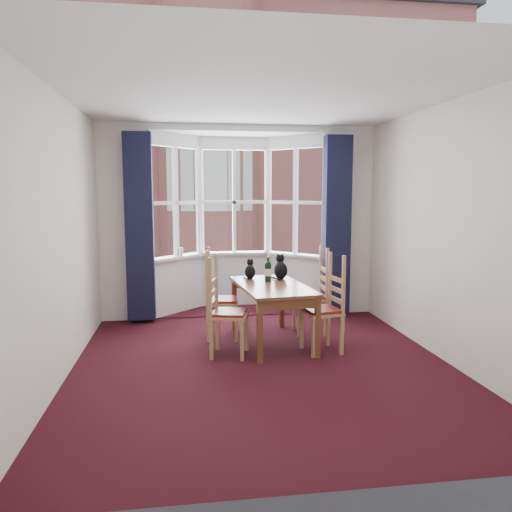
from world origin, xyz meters
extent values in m
plane|color=black|center=(0.00, 0.00, 0.00)|extent=(4.50, 4.50, 0.00)
plane|color=white|center=(0.00, 0.00, 2.80)|extent=(4.50, 4.50, 0.00)
plane|color=silver|center=(-2.00, 0.00, 1.40)|extent=(0.00, 4.50, 4.50)
plane|color=silver|center=(2.00, 0.00, 1.40)|extent=(0.00, 4.50, 4.50)
plane|color=silver|center=(0.00, -2.25, 1.40)|extent=(4.00, 0.00, 4.00)
cube|color=silver|center=(-1.65, 2.25, 1.40)|extent=(0.70, 0.12, 2.80)
cube|color=silver|center=(1.65, 2.25, 1.40)|extent=(0.70, 0.12, 2.80)
cube|color=#161833|center=(-1.42, 2.07, 1.35)|extent=(0.38, 0.22, 2.60)
cube|color=#161833|center=(1.42, 2.07, 1.35)|extent=(0.38, 0.22, 2.60)
cube|color=brown|center=(0.24, 0.83, 0.70)|extent=(0.91, 1.50, 0.04)
cube|color=brown|center=(-0.02, 0.14, 0.34)|extent=(0.07, 0.07, 0.68)
cube|color=brown|center=(-0.16, 1.46, 0.34)|extent=(0.07, 0.07, 0.68)
cube|color=brown|center=(0.64, 0.21, 0.34)|extent=(0.07, 0.07, 0.68)
cube|color=brown|center=(0.50, 1.53, 0.34)|extent=(0.07, 0.07, 0.68)
cube|color=tan|center=(-0.32, 0.44, 0.48)|extent=(0.49, 0.51, 0.06)
cube|color=maroon|center=(-0.32, 0.44, 0.49)|extent=(0.44, 0.46, 0.03)
cube|color=tan|center=(-0.34, 1.13, 0.48)|extent=(0.44, 0.46, 0.06)
cube|color=maroon|center=(-0.34, 1.13, 0.49)|extent=(0.40, 0.42, 0.03)
cube|color=tan|center=(0.74, 0.42, 0.48)|extent=(0.46, 0.47, 0.06)
cube|color=maroon|center=(0.74, 0.42, 0.49)|extent=(0.41, 0.43, 0.03)
cube|color=tan|center=(0.80, 1.19, 0.48)|extent=(0.42, 0.44, 0.06)
cube|color=maroon|center=(0.80, 1.19, 0.49)|extent=(0.38, 0.40, 0.03)
ellipsoid|color=black|center=(0.03, 1.31, 0.81)|extent=(0.16, 0.20, 0.18)
sphere|color=black|center=(0.04, 1.37, 0.92)|extent=(0.10, 0.10, 0.09)
cone|color=black|center=(0.02, 1.37, 0.97)|extent=(0.03, 0.03, 0.04)
cone|color=black|center=(0.06, 1.36, 0.97)|extent=(0.03, 0.03, 0.04)
ellipsoid|color=black|center=(0.42, 1.24, 0.83)|extent=(0.19, 0.24, 0.23)
sphere|color=black|center=(0.43, 1.32, 0.97)|extent=(0.12, 0.12, 0.11)
cone|color=black|center=(0.40, 1.32, 1.03)|extent=(0.04, 0.04, 0.05)
cone|color=black|center=(0.46, 1.31, 1.03)|extent=(0.04, 0.04, 0.05)
cylinder|color=black|center=(0.22, 1.05, 0.84)|extent=(0.08, 0.08, 0.23)
sphere|color=black|center=(0.22, 1.05, 0.95)|extent=(0.08, 0.08, 0.08)
cylinder|color=black|center=(0.22, 1.05, 0.99)|extent=(0.03, 0.03, 0.10)
cylinder|color=gold|center=(0.22, 1.05, 1.04)|extent=(0.03, 0.03, 0.02)
cylinder|color=silver|center=(0.22, 1.05, 0.84)|extent=(0.08, 0.08, 0.09)
cylinder|color=white|center=(-0.86, 2.60, 0.93)|extent=(0.06, 0.06, 0.13)
plane|color=#333335|center=(0.00, 32.25, -6.00)|extent=(80.00, 80.00, 0.00)
cube|color=#9C5650|center=(0.00, 14.25, 1.00)|extent=(18.00, 6.00, 14.00)
cylinder|color=#9C5650|center=(0.00, 11.25, 1.00)|extent=(3.20, 3.20, 14.00)
cube|color=#2D2D33|center=(0.00, 14.25, 8.60)|extent=(18.40, 6.40, 1.20)
camera|label=1|loc=(-0.81, -5.02, 1.84)|focal=35.00mm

